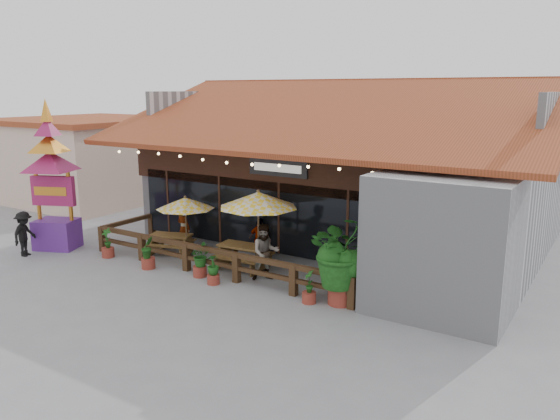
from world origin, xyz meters
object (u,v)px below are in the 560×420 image
Objects in this scene: picnic_table_left at (171,241)px; thai_sign_tower at (51,165)px; picnic_table_right at (243,252)px; tropical_plant at (341,253)px; umbrella_left at (185,203)px; umbrella_right at (258,200)px; pedestrian at (24,234)px.

picnic_table_left is 0.31× the size of thai_sign_tower.
tropical_plant reaches higher than picnic_table_right.
umbrella_left is 2.80m from picnic_table_right.
thai_sign_tower is at bearing -165.50° from picnic_table_right.
umbrella_right reaches higher than tropical_plant.
picnic_table_right reaches higher than picnic_table_left.
thai_sign_tower reaches higher than umbrella_right.
umbrella_right reaches higher than umbrella_left.
umbrella_right reaches higher than pedestrian.
picnic_table_left is 1.02× the size of picnic_table_right.
umbrella_left is 1.36× the size of pedestrian.
umbrella_right is 1.74× the size of picnic_table_left.
tropical_plant reaches higher than pedestrian.
umbrella_right is at bearing 163.51° from tropical_plant.
picnic_table_left is at bearing -74.83° from pedestrian.
picnic_table_right is (-0.63, 0.04, -1.80)m from umbrella_right.
umbrella_right is 1.22× the size of tropical_plant.
thai_sign_tower is 2.56m from pedestrian.
picnic_table_right is 1.10× the size of pedestrian.
thai_sign_tower is (-7.69, -1.79, 0.73)m from umbrella_right.
picnic_table_right is (3.13, 0.06, 0.06)m from picnic_table_left.
picnic_table_left is 5.04m from thai_sign_tower.
umbrella_left is 1.24× the size of picnic_table_right.
tropical_plant is at bearing 4.09° from thai_sign_tower.
picnic_table_left is at bearing -178.85° from picnic_table_right.
picnic_table_left is 0.70× the size of tropical_plant.
umbrella_left is 0.37× the size of thai_sign_tower.
tropical_plant is 1.60× the size of pedestrian.
umbrella_left is 0.70× the size of umbrella_right.
pedestrian is (-0.12, -1.19, -2.26)m from thai_sign_tower.
umbrella_left is 0.85× the size of tropical_plant.
thai_sign_tower is 11.22m from tropical_plant.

